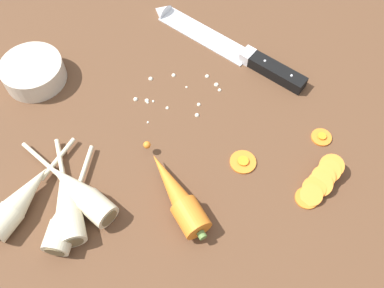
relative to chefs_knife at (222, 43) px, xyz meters
The scene contains 12 objects.
ground_plane 22.15cm from the chefs_knife, 122.55° to the right, with size 120.00×90.00×4.00cm, color brown.
chefs_knife is the anchor object (origin of this frame).
whole_carrot 33.20cm from the chefs_knife, 119.77° to the right, with size 7.50×17.93×4.20cm.
parsnip_front 41.64cm from the chefs_knife, 141.51° to the right, with size 4.24×18.48×4.00cm.
parsnip_mid_left 39.01cm from the chefs_knife, 141.67° to the right, with size 13.23×18.13×4.00cm.
parsnip_mid_right 45.47cm from the chefs_knife, 149.27° to the right, with size 14.83×15.14×4.00cm.
parsnip_back 42.58cm from the chefs_knife, 140.18° to the right, with size 9.69×17.13×4.00cm.
carrot_slice_stack 32.81cm from the chefs_knife, 80.59° to the right, with size 9.13×7.13×3.62cm.
carrot_slice_stray_near 25.71cm from the chefs_knife, 100.37° to the right, with size 4.27×4.27×0.70cm.
carrot_slice_stray_mid 26.23cm from the chefs_knife, 68.62° to the right, with size 3.39×3.39×0.70cm.
prep_bowl 35.17cm from the chefs_knife, behind, with size 11.00×11.00×4.00cm.
mince_crumbs 14.14cm from the chefs_knife, 142.30° to the right, with size 15.69×10.88×0.82cm.
Camera 1 is at (-9.58, -35.76, 60.17)cm, focal length 39.55 mm.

